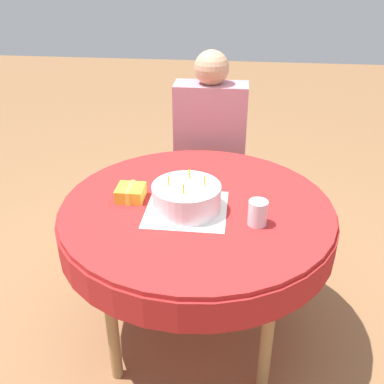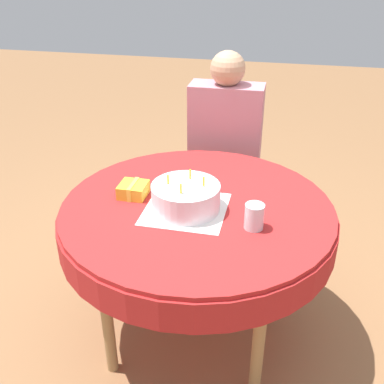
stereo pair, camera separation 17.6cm
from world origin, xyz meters
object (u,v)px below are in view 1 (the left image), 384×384
(chair, at_px, (210,161))
(person, at_px, (210,136))
(drinking_glass, at_px, (258,213))
(gift_box, at_px, (131,193))
(birthday_cake, at_px, (186,197))

(chair, xyz_separation_m, person, (0.00, -0.09, 0.20))
(person, relative_size, drinking_glass, 11.75)
(person, bearing_deg, gift_box, -110.78)
(person, xyz_separation_m, gift_box, (-0.28, -0.77, 0.03))
(birthday_cake, relative_size, gift_box, 2.30)
(chair, distance_m, gift_box, 0.93)
(person, height_order, gift_box, person)
(chair, bearing_deg, person, -90.00)
(chair, relative_size, person, 0.81)
(birthday_cake, bearing_deg, person, 87.78)
(gift_box, bearing_deg, chair, 71.78)
(person, distance_m, birthday_cake, 0.83)
(birthday_cake, bearing_deg, drinking_glass, -15.32)
(drinking_glass, bearing_deg, gift_box, 165.22)
(chair, distance_m, drinking_glass, 1.06)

